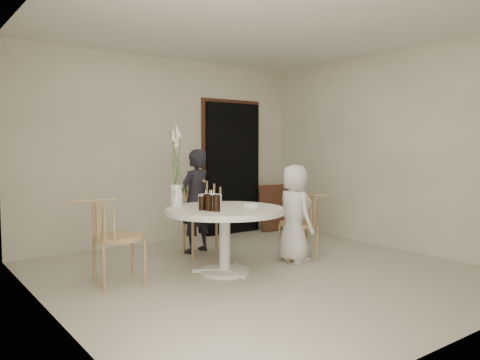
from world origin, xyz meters
TOP-DOWN VIEW (x-y plane):
  - ground at (0.00, 0.00)m, footprint 4.50×4.50m
  - room_shell at (0.00, 0.00)m, footprint 4.50×4.50m
  - doorway at (1.15, 2.19)m, footprint 1.00×0.10m
  - door_trim at (1.15, 2.23)m, footprint 1.12×0.03m
  - table at (-0.35, 0.25)m, footprint 1.33×1.33m
  - picture_frame at (1.85, 1.95)m, footprint 0.59×0.23m
  - chair_far at (-0.01, 1.26)m, footprint 0.64×0.67m
  - chair_right at (0.89, 0.23)m, footprint 0.58×0.57m
  - chair_left at (-1.57, 0.57)m, footprint 0.57×0.53m
  - girl at (-0.07, 1.33)m, footprint 0.57×0.45m
  - boy at (0.65, 0.19)m, footprint 0.46×0.63m
  - birthday_cake at (-0.38, 0.50)m, footprint 0.27×0.27m
  - cola_tumbler_a at (-0.60, 0.22)m, footprint 0.10×0.10m
  - cola_tumbler_b at (-0.59, 0.06)m, footprint 0.08×0.08m
  - cola_tumbler_c at (-0.66, 0.23)m, footprint 0.08×0.08m
  - cola_tumbler_d at (-0.62, 0.15)m, footprint 0.08×0.08m
  - plate_stack at (-0.06, 0.14)m, footprint 0.21×0.21m
  - flower_vase at (-0.73, 0.65)m, footprint 0.13×0.13m

SIDE VIEW (x-z plane):
  - ground at x=0.00m, z-range 0.00..0.00m
  - picture_frame at x=1.85m, z-range 0.00..0.77m
  - chair_right at x=0.89m, z-range 0.12..0.92m
  - chair_left at x=-1.57m, z-range 0.13..1.02m
  - boy at x=0.65m, z-range 0.00..1.19m
  - table at x=-0.35m, z-range 0.25..0.98m
  - chair_far at x=-0.01m, z-range 0.14..1.12m
  - girl at x=-0.07m, z-range 0.00..1.37m
  - plate_stack at x=-0.06m, z-range 0.73..0.77m
  - birthday_cake at x=-0.38m, z-range 0.71..0.88m
  - cola_tumbler_c at x=-0.66m, z-range 0.73..0.88m
  - cola_tumbler_d at x=-0.62m, z-range 0.73..0.89m
  - cola_tumbler_a at x=-0.60m, z-range 0.73..0.90m
  - cola_tumbler_b at x=-0.59m, z-range 0.73..0.90m
  - doorway at x=1.15m, z-range 0.00..2.10m
  - flower_vase at x=-0.73m, z-range 0.59..1.53m
  - door_trim at x=1.15m, z-range 0.00..2.22m
  - room_shell at x=0.00m, z-range -0.63..3.87m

